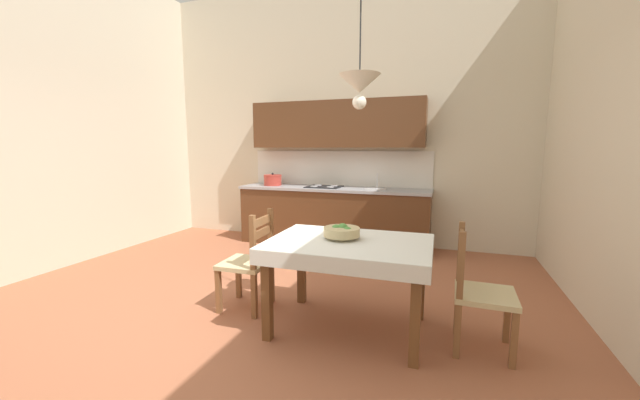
# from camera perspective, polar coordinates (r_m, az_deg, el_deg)

# --- Properties ---
(ground_plane) EXTENTS (6.34, 6.32, 0.10)m
(ground_plane) POSITION_cam_1_polar(r_m,az_deg,el_deg) (3.50, -11.59, -18.18)
(ground_plane) COLOR #A86042
(wall_back) EXTENTS (6.34, 0.12, 4.00)m
(wall_back) POSITION_cam_1_polar(r_m,az_deg,el_deg) (5.86, 2.91, 13.14)
(wall_back) COLOR beige
(wall_back) RESTS_ON ground_plane
(wall_left) EXTENTS (0.12, 6.32, 4.00)m
(wall_left) POSITION_cam_1_polar(r_m,az_deg,el_deg) (5.32, -41.25, 11.64)
(wall_left) COLOR beige
(wall_left) RESTS_ON ground_plane
(kitchen_cabinetry) EXTENTS (2.92, 0.63, 2.20)m
(kitchen_cabinetry) POSITION_cam_1_polar(r_m,az_deg,el_deg) (5.55, 2.14, 1.58)
(kitchen_cabinetry) COLOR #56331C
(kitchen_cabinetry) RESTS_ON ground_plane
(dining_table) EXTENTS (1.32, 0.95, 0.75)m
(dining_table) POSITION_cam_1_polar(r_m,az_deg,el_deg) (2.98, 4.58, -8.93)
(dining_table) COLOR brown
(dining_table) RESTS_ON ground_plane
(dining_chair_window_side) EXTENTS (0.43, 0.43, 0.93)m
(dining_chair_window_side) POSITION_cam_1_polar(r_m,az_deg,el_deg) (2.99, 23.83, -13.22)
(dining_chair_window_side) COLOR #D1BC89
(dining_chair_window_side) RESTS_ON ground_plane
(dining_chair_tv_side) EXTENTS (0.44, 0.44, 0.93)m
(dining_chair_tv_side) POSITION_cam_1_polar(r_m,az_deg,el_deg) (3.46, -11.12, -9.68)
(dining_chair_tv_side) COLOR #D1BC89
(dining_chair_tv_side) RESTS_ON ground_plane
(fruit_bowl) EXTENTS (0.30, 0.30, 0.12)m
(fruit_bowl) POSITION_cam_1_polar(r_m,az_deg,el_deg) (3.00, 3.44, -5.01)
(fruit_bowl) COLOR tan
(fruit_bowl) RESTS_ON dining_table
(pendant_lamp) EXTENTS (0.32, 0.32, 0.80)m
(pendant_lamp) POSITION_cam_1_polar(r_m,az_deg,el_deg) (2.93, 6.28, 17.62)
(pendant_lamp) COLOR black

